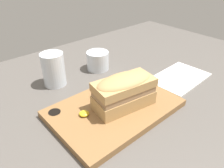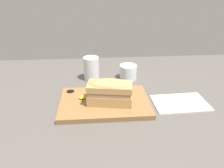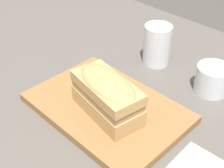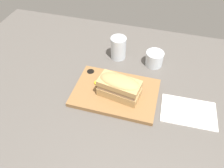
{
  "view_description": "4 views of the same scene",
  "coord_description": "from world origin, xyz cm",
  "px_view_note": "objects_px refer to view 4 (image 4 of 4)",
  "views": [
    {
      "loc": [
        -31.2,
        -31.4,
        39.88
      ],
      "look_at": [
        2.12,
        6.34,
        9.2
      ],
      "focal_mm": 35.0,
      "sensor_mm": 36.0,
      "label": 1
    },
    {
      "loc": [
        -1.93,
        -67.83,
        46.82
      ],
      "look_at": [
        3.95,
        5.97,
        9.8
      ],
      "focal_mm": 35.0,
      "sensor_mm": 36.0,
      "label": 2
    },
    {
      "loc": [
        38.99,
        -32.33,
        48.46
      ],
      "look_at": [
        1.96,
        4.7,
        9.65
      ],
      "focal_mm": 50.0,
      "sensor_mm": 36.0,
      "label": 3
    },
    {
      "loc": [
        15.64,
        -53.6,
        70.09
      ],
      "look_at": [
        -0.1,
        2.46,
        9.27
      ],
      "focal_mm": 35.0,
      "sensor_mm": 36.0,
      "label": 4
    }
  ],
  "objects_px": {
    "wine_glass": "(154,59)",
    "napkin": "(188,112)",
    "water_glass": "(118,49)",
    "sandwich": "(119,86)",
    "serving_board": "(115,92)"
  },
  "relations": [
    {
      "from": "sandwich",
      "to": "wine_glass",
      "type": "distance_m",
      "value": 0.27
    },
    {
      "from": "wine_glass",
      "to": "napkin",
      "type": "bearing_deg",
      "value": -55.08
    },
    {
      "from": "serving_board",
      "to": "sandwich",
      "type": "xyz_separation_m",
      "value": [
        0.02,
        -0.02,
        0.06
      ]
    },
    {
      "from": "serving_board",
      "to": "water_glass",
      "type": "distance_m",
      "value": 0.25
    },
    {
      "from": "sandwich",
      "to": "water_glass",
      "type": "distance_m",
      "value": 0.26
    },
    {
      "from": "serving_board",
      "to": "wine_glass",
      "type": "relative_size",
      "value": 4.19
    },
    {
      "from": "serving_board",
      "to": "water_glass",
      "type": "relative_size",
      "value": 3.12
    },
    {
      "from": "water_glass",
      "to": "napkin",
      "type": "xyz_separation_m",
      "value": [
        0.34,
        -0.25,
        -0.05
      ]
    },
    {
      "from": "sandwich",
      "to": "wine_glass",
      "type": "relative_size",
      "value": 2.12
    },
    {
      "from": "sandwich",
      "to": "water_glass",
      "type": "height_order",
      "value": "sandwich"
    },
    {
      "from": "sandwich",
      "to": "napkin",
      "type": "distance_m",
      "value": 0.28
    },
    {
      "from": "water_glass",
      "to": "wine_glass",
      "type": "height_order",
      "value": "water_glass"
    },
    {
      "from": "sandwich",
      "to": "napkin",
      "type": "height_order",
      "value": "sandwich"
    },
    {
      "from": "water_glass",
      "to": "napkin",
      "type": "distance_m",
      "value": 0.43
    },
    {
      "from": "water_glass",
      "to": "napkin",
      "type": "relative_size",
      "value": 0.51
    }
  ]
}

